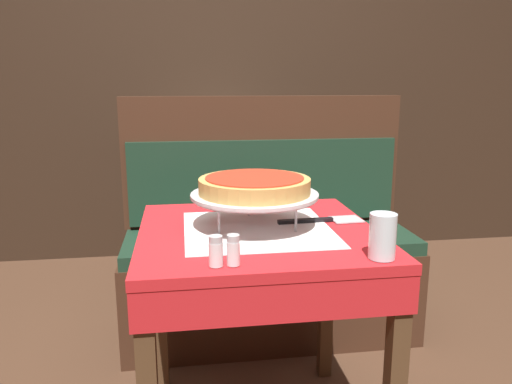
% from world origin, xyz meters
% --- Properties ---
extents(dining_table_front, '(0.73, 0.73, 0.74)m').
position_xyz_m(dining_table_front, '(0.00, 0.00, 0.65)').
color(dining_table_front, red).
rests_on(dining_table_front, ground_plane).
extents(dining_table_rear, '(0.60, 0.60, 0.75)m').
position_xyz_m(dining_table_rear, '(0.04, 1.55, 0.64)').
color(dining_table_rear, beige).
rests_on(dining_table_rear, ground_plane).
extents(booth_bench, '(1.35, 0.47, 1.13)m').
position_xyz_m(booth_bench, '(0.17, 0.73, 0.34)').
color(booth_bench, '#3D2316').
rests_on(booth_bench, ground_plane).
extents(back_wall_panel, '(6.00, 0.04, 2.40)m').
position_xyz_m(back_wall_panel, '(0.00, 1.95, 1.20)').
color(back_wall_panel, black).
rests_on(back_wall_panel, ground_plane).
extents(pizza_pan_stand, '(0.40, 0.40, 0.11)m').
position_xyz_m(pizza_pan_stand, '(-0.01, 0.02, 0.84)').
color(pizza_pan_stand, '#ADADB2').
rests_on(pizza_pan_stand, dining_table_front).
extents(deep_dish_pizza, '(0.35, 0.35, 0.05)m').
position_xyz_m(deep_dish_pizza, '(-0.01, 0.02, 0.88)').
color(deep_dish_pizza, tan).
rests_on(deep_dish_pizza, pizza_pan_stand).
extents(pizza_server, '(0.28, 0.09, 0.01)m').
position_xyz_m(pizza_server, '(0.22, 0.05, 0.75)').
color(pizza_server, '#BCBCC1').
rests_on(pizza_server, dining_table_front).
extents(water_glass_near, '(0.07, 0.07, 0.12)m').
position_xyz_m(water_glass_near, '(0.28, -0.31, 0.80)').
color(water_glass_near, silver).
rests_on(water_glass_near, dining_table_front).
extents(salt_shaker, '(0.04, 0.04, 0.08)m').
position_xyz_m(salt_shaker, '(-0.15, -0.30, 0.78)').
color(salt_shaker, silver).
rests_on(salt_shaker, dining_table_front).
extents(pepper_shaker, '(0.03, 0.03, 0.08)m').
position_xyz_m(pepper_shaker, '(-0.11, -0.30, 0.78)').
color(pepper_shaker, silver).
rests_on(pepper_shaker, dining_table_front).
extents(condiment_caddy, '(0.12, 0.12, 0.14)m').
position_xyz_m(condiment_caddy, '(0.03, 1.51, 0.78)').
color(condiment_caddy, black).
rests_on(condiment_caddy, dining_table_rear).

